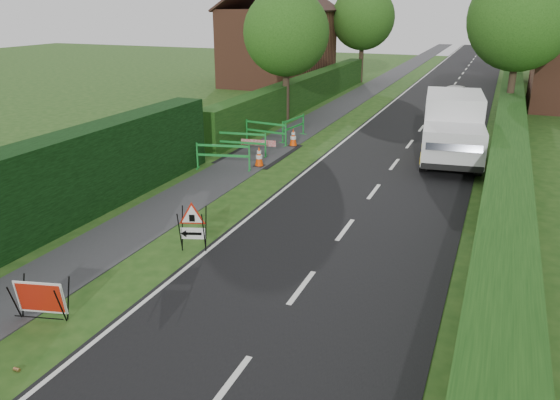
% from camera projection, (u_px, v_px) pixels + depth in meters
% --- Properties ---
extents(ground, '(120.00, 120.00, 0.00)m').
position_uv_depth(ground, '(180.00, 288.00, 12.02)').
color(ground, '#1D4313').
rests_on(ground, ground).
extents(road_surface, '(6.00, 90.00, 0.02)m').
position_uv_depth(road_surface, '(454.00, 85.00, 41.61)').
color(road_surface, black).
rests_on(road_surface, ground).
extents(footpath, '(2.00, 90.00, 0.02)m').
position_uv_depth(footpath, '(383.00, 81.00, 43.56)').
color(footpath, '#2D2D30').
rests_on(footpath, ground).
extents(hedge_west_near, '(1.10, 18.00, 2.50)m').
position_uv_depth(hedge_west_near, '(10.00, 251.00, 13.80)').
color(hedge_west_near, black).
rests_on(hedge_west_near, ground).
extents(hedge_west_far, '(1.00, 24.00, 1.80)m').
position_uv_depth(hedge_west_far, '(304.00, 107.00, 32.96)').
color(hedge_west_far, '#14380F').
rests_on(hedge_west_far, ground).
extents(hedge_east, '(1.20, 50.00, 1.50)m').
position_uv_depth(hedge_east, '(507.00, 148.00, 23.65)').
color(hedge_east, '#14380F').
rests_on(hedge_east, ground).
extents(house_west, '(7.50, 7.40, 7.88)m').
position_uv_depth(house_west, '(278.00, 46.00, 40.71)').
color(house_west, brown).
rests_on(house_west, ground).
extents(tree_nw, '(4.40, 4.40, 6.70)m').
position_uv_depth(tree_nw, '(286.00, 33.00, 27.80)').
color(tree_nw, '#2D2116').
rests_on(tree_nw, ground).
extents(tree_ne, '(5.20, 5.20, 7.79)m').
position_uv_depth(tree_ne, '(521.00, 19.00, 27.15)').
color(tree_ne, '#2D2116').
rests_on(tree_ne, ground).
extents(tree_fw, '(4.80, 4.80, 7.24)m').
position_uv_depth(tree_fw, '(363.00, 18.00, 41.62)').
color(tree_fw, '#2D2116').
rests_on(tree_fw, ground).
extents(tree_fe, '(4.20, 4.20, 6.33)m').
position_uv_depth(tree_fe, '(517.00, 27.00, 41.41)').
color(tree_fe, '#2D2116').
rests_on(tree_fe, ground).
extents(red_rect_sign, '(1.10, 0.82, 0.84)m').
position_uv_depth(red_rect_sign, '(40.00, 298.00, 10.64)').
color(red_rect_sign, black).
rests_on(red_rect_sign, ground).
extents(triangle_sign, '(0.97, 0.97, 1.11)m').
position_uv_depth(triangle_sign, '(191.00, 223.00, 13.51)').
color(triangle_sign, black).
rests_on(triangle_sign, ground).
extents(works_van, '(2.81, 5.77, 2.53)m').
position_uv_depth(works_van, '(453.00, 127.00, 21.37)').
color(works_van, silver).
rests_on(works_van, ground).
extents(traffic_cone_0, '(0.38, 0.38, 0.79)m').
position_uv_depth(traffic_cone_0, '(461.00, 159.00, 20.55)').
color(traffic_cone_0, black).
rests_on(traffic_cone_0, ground).
extents(traffic_cone_1, '(0.38, 0.38, 0.79)m').
position_uv_depth(traffic_cone_1, '(480.00, 154.00, 21.17)').
color(traffic_cone_1, black).
rests_on(traffic_cone_1, ground).
extents(traffic_cone_2, '(0.38, 0.38, 0.79)m').
position_uv_depth(traffic_cone_2, '(465.00, 135.00, 24.28)').
color(traffic_cone_2, black).
rests_on(traffic_cone_2, ground).
extents(traffic_cone_3, '(0.38, 0.38, 0.79)m').
position_uv_depth(traffic_cone_3, '(259.00, 156.00, 20.83)').
color(traffic_cone_3, black).
rests_on(traffic_cone_3, ground).
extents(traffic_cone_4, '(0.38, 0.38, 0.79)m').
position_uv_depth(traffic_cone_4, '(293.00, 137.00, 23.80)').
color(traffic_cone_4, black).
rests_on(traffic_cone_4, ground).
extents(ped_barrier_0, '(2.09, 0.82, 1.00)m').
position_uv_depth(ped_barrier_0, '(223.00, 153.00, 20.33)').
color(ped_barrier_0, '#198C31').
rests_on(ped_barrier_0, ground).
extents(ped_barrier_1, '(2.09, 0.64, 1.00)m').
position_uv_depth(ped_barrier_1, '(242.00, 141.00, 22.21)').
color(ped_barrier_1, '#198C31').
rests_on(ped_barrier_1, ground).
extents(ped_barrier_2, '(2.09, 0.59, 1.00)m').
position_uv_depth(ped_barrier_2, '(266.00, 130.00, 24.11)').
color(ped_barrier_2, '#198C31').
rests_on(ped_barrier_2, ground).
extents(ped_barrier_3, '(0.61, 2.09, 1.00)m').
position_uv_depth(ped_barrier_3, '(293.00, 125.00, 24.98)').
color(ped_barrier_3, '#198C31').
rests_on(ped_barrier_3, ground).
extents(redwhite_plank, '(1.49, 0.25, 0.25)m').
position_uv_depth(redwhite_plank, '(258.00, 153.00, 22.78)').
color(redwhite_plank, red).
rests_on(redwhite_plank, ground).
extents(litter_can, '(0.12, 0.07, 0.07)m').
position_uv_depth(litter_can, '(17.00, 371.00, 9.30)').
color(litter_can, '#BF7F4C').
rests_on(litter_can, ground).
extents(hatchback_car, '(2.30, 3.62, 1.15)m').
position_uv_depth(hatchback_car, '(452.00, 94.00, 33.79)').
color(hatchback_car, white).
rests_on(hatchback_car, ground).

